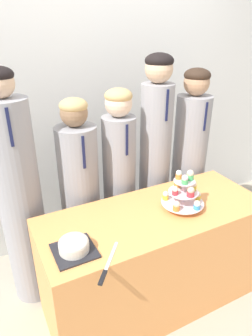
% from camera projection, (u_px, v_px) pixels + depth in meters
% --- Properties ---
extents(ground_plane, '(16.00, 16.00, 0.00)m').
position_uv_depth(ground_plane, '(175.00, 331.00, 1.99)').
color(ground_plane, '#ADA38E').
extents(wall_back, '(9.00, 0.06, 2.70)m').
position_uv_depth(wall_back, '(92.00, 91.00, 2.45)').
color(wall_back, silver).
rests_on(wall_back, ground_plane).
extents(table, '(1.49, 0.59, 0.77)m').
position_uv_depth(table, '(153.00, 259.00, 2.06)').
color(table, '#EF9951').
rests_on(table, ground_plane).
extents(round_cake, '(0.22, 0.22, 0.09)m').
position_uv_depth(round_cake, '(74.00, 245.00, 1.55)').
color(round_cake, '#232328').
rests_on(round_cake, table).
extents(cake_knife, '(0.21, 0.24, 0.01)m').
position_uv_depth(cake_knife, '(106.00, 269.00, 1.45)').
color(cake_knife, silver).
rests_on(cake_knife, table).
extents(cupcake_stand, '(0.27, 0.27, 0.26)m').
position_uv_depth(cupcake_stand, '(184.00, 192.00, 1.89)').
color(cupcake_stand, silver).
rests_on(cupcake_stand, table).
extents(student_0, '(0.28, 0.28, 1.64)m').
position_uv_depth(student_0, '(21.00, 202.00, 1.97)').
color(student_0, '#939399').
rests_on(student_0, ground_plane).
extents(student_1, '(0.28, 0.29, 1.43)m').
position_uv_depth(student_1, '(81.00, 200.00, 2.18)').
color(student_1, '#939399').
rests_on(student_1, ground_plane).
extents(student_2, '(0.25, 0.25, 1.46)m').
position_uv_depth(student_2, '(119.00, 186.00, 2.30)').
color(student_2, '#939399').
rests_on(student_2, ground_plane).
extents(student_3, '(0.24, 0.25, 1.67)m').
position_uv_depth(student_3, '(155.00, 164.00, 2.38)').
color(student_3, '#939399').
rests_on(student_3, ground_plane).
extents(student_4, '(0.28, 0.28, 1.55)m').
position_uv_depth(student_4, '(188.00, 165.00, 2.55)').
color(student_4, '#939399').
rests_on(student_4, ground_plane).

